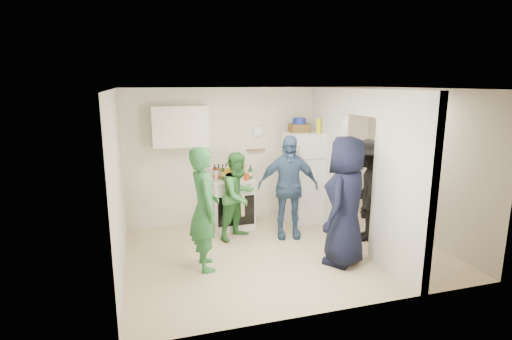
{
  "coord_description": "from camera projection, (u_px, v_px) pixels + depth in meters",
  "views": [
    {
      "loc": [
        -2.09,
        -5.43,
        2.59
      ],
      "look_at": [
        -0.37,
        0.4,
        1.25
      ],
      "focal_mm": 28.0,
      "sensor_mm": 36.0,
      "label": 1
    }
  ],
  "objects": [
    {
      "name": "nook_window_frame",
      "position": [
        415.0,
        139.0,
        6.71
      ],
      "size": [
        0.04,
        0.76,
        0.86
      ],
      "primitive_type": "cube",
      "color": "white",
      "rests_on": "wall_right"
    },
    {
      "name": "wall_front",
      "position": [
        342.0,
        208.0,
        4.36
      ],
      "size": [
        4.8,
        0.0,
        4.8
      ],
      "primitive_type": "plane",
      "rotation": [
        -1.57,
        0.0,
        0.0
      ],
      "color": "silver",
      "rests_on": "floor"
    },
    {
      "name": "bottle_g",
      "position": [
        244.0,
        168.0,
        7.32
      ],
      "size": [
        0.07,
        0.07,
        0.3
      ],
      "primitive_type": "cylinder",
      "color": "olive",
      "rests_on": "stove"
    },
    {
      "name": "wall_clock",
      "position": [
        258.0,
        131.0,
        7.44
      ],
      "size": [
        0.22,
        0.02,
        0.22
      ],
      "primitive_type": "cylinder",
      "rotation": [
        1.57,
        0.0,
        0.0
      ],
      "color": "white",
      "rests_on": "wall_back"
    },
    {
      "name": "wall_right",
      "position": [
        422.0,
        165.0,
        6.62
      ],
      "size": [
        0.0,
        3.4,
        3.4
      ],
      "primitive_type": "plane",
      "rotation": [
        1.57,
        0.0,
        -1.57
      ],
      "color": "silver",
      "rests_on": "floor"
    },
    {
      "name": "upper_cabinet",
      "position": [
        180.0,
        126.0,
        6.86
      ],
      "size": [
        0.95,
        0.34,
        0.7
      ],
      "primitive_type": "cube",
      "color": "silver",
      "rests_on": "wall_back"
    },
    {
      "name": "bottle_f",
      "position": [
        240.0,
        171.0,
        7.2
      ],
      "size": [
        0.07,
        0.07,
        0.27
      ],
      "primitive_type": "cylinder",
      "color": "#17401B",
      "rests_on": "stove"
    },
    {
      "name": "person_green_left",
      "position": [
        204.0,
        209.0,
        5.54
      ],
      "size": [
        0.44,
        0.65,
        1.75
      ],
      "primitive_type": "imported",
      "rotation": [
        0.0,
        0.0,
        1.6
      ],
      "color": "#2F763E",
      "rests_on": "floor"
    },
    {
      "name": "bottle_c",
      "position": [
        226.0,
        170.0,
        7.24
      ],
      "size": [
        0.07,
        0.07,
        0.27
      ],
      "primitive_type": "cylinder",
      "color": "silver",
      "rests_on": "stove"
    },
    {
      "name": "red_cup",
      "position": [
        247.0,
        177.0,
        7.02
      ],
      "size": [
        0.09,
        0.09,
        0.12
      ],
      "primitive_type": "cylinder",
      "color": "red",
      "rests_on": "stove"
    },
    {
      "name": "yellow_cup_stack_stove",
      "position": [
        228.0,
        175.0,
        6.9
      ],
      "size": [
        0.09,
        0.09,
        0.25
      ],
      "primitive_type": "cylinder",
      "color": "#FFB115",
      "rests_on": "stove"
    },
    {
      "name": "partition_pier_front",
      "position": [
        402.0,
        186.0,
        5.25
      ],
      "size": [
        0.12,
        1.2,
        2.5
      ],
      "primitive_type": "cube",
      "color": "silver",
      "rests_on": "floor"
    },
    {
      "name": "ceiling",
      "position": [
        289.0,
        89.0,
        5.68
      ],
      "size": [
        4.8,
        4.8,
        0.0
      ],
      "primitive_type": "plane",
      "rotation": [
        3.14,
        0.0,
        0.0
      ],
      "color": "white",
      "rests_on": "wall_back"
    },
    {
      "name": "bottle_e",
      "position": [
        234.0,
        169.0,
        7.34
      ],
      "size": [
        0.06,
        0.06,
        0.25
      ],
      "primitive_type": "cylinder",
      "color": "silver",
      "rests_on": "stove"
    },
    {
      "name": "wicker_basket",
      "position": [
        299.0,
        128.0,
        7.35
      ],
      "size": [
        0.35,
        0.25,
        0.15
      ],
      "primitive_type": "cube",
      "color": "brown",
      "rests_on": "fridge"
    },
    {
      "name": "stove",
      "position": [
        232.0,
        203.0,
        7.26
      ],
      "size": [
        0.75,
        0.63,
        0.9
      ],
      "primitive_type": "cube",
      "color": "white",
      "rests_on": "floor"
    },
    {
      "name": "bottle_d",
      "position": [
        233.0,
        171.0,
        7.07
      ],
      "size": [
        0.07,
        0.07,
        0.32
      ],
      "primitive_type": "cylinder",
      "color": "#5C3110",
      "rests_on": "stove"
    },
    {
      "name": "bottle_k",
      "position": [
        219.0,
        172.0,
        7.09
      ],
      "size": [
        0.07,
        0.07,
        0.28
      ],
      "primitive_type": "cylinder",
      "color": "brown",
      "rests_on": "stove"
    },
    {
      "name": "partition_pier_back",
      "position": [
        327.0,
        157.0,
        7.31
      ],
      "size": [
        0.12,
        1.2,
        2.5
      ],
      "primitive_type": "cube",
      "color": "silver",
      "rests_on": "floor"
    },
    {
      "name": "fridge",
      "position": [
        304.0,
        177.0,
        7.53
      ],
      "size": [
        0.7,
        0.68,
        1.69
      ],
      "primitive_type": "cube",
      "color": "white",
      "rests_on": "floor"
    },
    {
      "name": "bottle_j",
      "position": [
        250.0,
        172.0,
        7.12
      ],
      "size": [
        0.08,
        0.08,
        0.24
      ],
      "primitive_type": "cylinder",
      "color": "#1F5A2D",
      "rests_on": "stove"
    },
    {
      "name": "spice_shelf",
      "position": [
        256.0,
        150.0,
        7.48
      ],
      "size": [
        0.35,
        0.08,
        0.03
      ],
      "primitive_type": "cube",
      "color": "olive",
      "rests_on": "wall_back"
    },
    {
      "name": "yellow_cup_stack_top",
      "position": [
        318.0,
        126.0,
        7.29
      ],
      "size": [
        0.09,
        0.09,
        0.25
      ],
      "primitive_type": "cylinder",
      "color": "#F9F014",
      "rests_on": "fridge"
    },
    {
      "name": "nook_valance",
      "position": [
        415.0,
        119.0,
        6.63
      ],
      "size": [
        0.04,
        0.82,
        0.18
      ],
      "primitive_type": "cube",
      "color": "white",
      "rests_on": "wall_right"
    },
    {
      "name": "person_nook",
      "position": [
        366.0,
        190.0,
        6.58
      ],
      "size": [
        1.09,
        1.26,
        1.69
      ],
      "primitive_type": "imported",
      "rotation": [
        0.0,
        0.0,
        -2.09
      ],
      "color": "black",
      "rests_on": "floor"
    },
    {
      "name": "person_denim",
      "position": [
        288.0,
        187.0,
        6.69
      ],
      "size": [
        1.09,
        0.63,
        1.75
      ],
      "primitive_type": "imported",
      "rotation": [
        0.0,
        0.0,
        -0.21
      ],
      "color": "#365377",
      "rests_on": "floor"
    },
    {
      "name": "person_green_center",
      "position": [
        239.0,
        196.0,
        6.66
      ],
      "size": [
        0.9,
        0.86,
        1.47
      ],
      "primitive_type": "imported",
      "rotation": [
        0.0,
        0.0,
        0.59
      ],
      "color": "#367A39",
      "rests_on": "floor"
    },
    {
      "name": "floor",
      "position": [
        286.0,
        252.0,
        6.22
      ],
      "size": [
        4.8,
        4.8,
        0.0
      ],
      "primitive_type": "plane",
      "color": "#C6B78B",
      "rests_on": "ground"
    },
    {
      "name": "bottle_b",
      "position": [
        223.0,
        172.0,
        7.01
      ],
      "size": [
        0.06,
        0.06,
        0.29
      ],
      "primitive_type": "cylinder",
      "color": "#264717",
      "rests_on": "stove"
    },
    {
      "name": "bottle_h",
      "position": [
        216.0,
        174.0,
        6.92
      ],
      "size": [
        0.08,
        0.08,
        0.27
      ],
      "primitive_type": "cylinder",
      "color": "#B7B8C4",
      "rests_on": "stove"
    },
    {
      "name": "nook_window",
      "position": [
        416.0,
        139.0,
        6.71
      ],
      "size": [
        0.03,
        0.7,
        0.8
      ],
      "primitive_type": "cube",
      "color": "black",
      "rests_on": "wall_right"
    },
    {
      "name": "wall_back",
      "position": [
        255.0,
        155.0,
        7.54
      ],
      "size": [
        4.8,
        0.0,
        4.8
      ],
      "primitive_type": "plane",
      "rotation": [
        1.57,
        0.0,
        0.0
      ],
      "color": "silver",
      "rests_on": "floor"
    },
    {
      "name": "partition_header",
      "position": [
        362.0,
        102.0,
        6.06
      ],
      "size": [
        0.12,
        1.0,
        0.4
      ],
      "primitive_type": "cube",
      "color": "silver",
      "rests_on": "partition_pier_back"
    },
    {
      "name": "bottle_a",
      "position": [
        215.0,
        171.0,
        7.17
      ],
      "size": [
        0.07,
        0.07,
        0.26
      ],
      "primitive_type": "cylinder",
      "color": "maroon",
      "rests_on": "stove"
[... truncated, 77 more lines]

